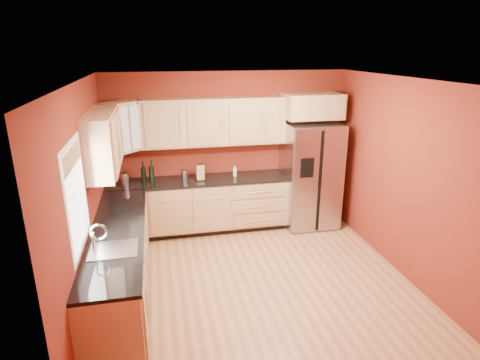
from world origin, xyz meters
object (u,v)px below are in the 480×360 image
(canister_left, at_px, (125,179))
(soap_dispenser, at_px, (235,171))
(knife_block, at_px, (201,173))
(wine_bottle_a, at_px, (152,172))
(refrigerator, at_px, (310,175))

(canister_left, height_order, soap_dispenser, canister_left)
(knife_block, bearing_deg, wine_bottle_a, -171.09)
(refrigerator, bearing_deg, soap_dispenser, 174.68)
(canister_left, relative_size, soap_dispenser, 1.13)
(wine_bottle_a, distance_m, knife_block, 0.77)
(soap_dispenser, bearing_deg, knife_block, -172.65)
(soap_dispenser, bearing_deg, canister_left, -176.13)
(refrigerator, height_order, knife_block, refrigerator)
(wine_bottle_a, xyz_separation_m, soap_dispenser, (1.35, 0.07, -0.09))
(canister_left, xyz_separation_m, wine_bottle_a, (0.41, 0.05, 0.08))
(canister_left, bearing_deg, knife_block, 2.17)
(wine_bottle_a, distance_m, soap_dispenser, 1.35)
(refrigerator, xyz_separation_m, knife_block, (-1.86, 0.05, 0.15))
(refrigerator, bearing_deg, knife_block, 178.60)
(canister_left, xyz_separation_m, knife_block, (1.18, 0.04, 0.02))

